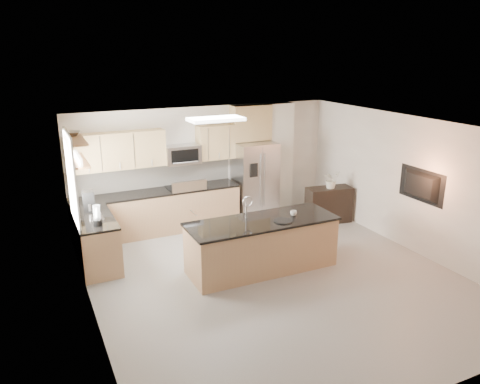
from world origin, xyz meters
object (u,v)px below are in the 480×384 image
cup (293,213)px  platter (283,221)px  coffee_maker (89,202)px  microwave (182,154)px  island (262,245)px  flower_vase (332,175)px  bowl (72,133)px  refrigerator (255,181)px  range (186,207)px  television (418,186)px  blender (97,217)px  kettle (97,213)px  credenza (329,205)px

cup → platter: 0.36m
cup → coffee_maker: coffee_maker is taller
microwave → island: (0.56, -2.63, -1.16)m
flower_vase → bowl: bearing=175.4°
refrigerator → island: refrigerator is taller
refrigerator → range: bearing=178.4°
range → television: (3.51, -3.12, 0.88)m
microwave → platter: microwave is taller
bowl → flower_vase: 5.47m
blender → kettle: (0.05, 0.31, -0.03)m
flower_vase → television: television is taller
microwave → television: size_ratio=0.71×
refrigerator → television: refrigerator is taller
range → refrigerator: refrigerator is taller
blender → microwave: bearing=38.3°
refrigerator → platter: (-0.80, -2.66, 0.05)m
television → blender: bearing=74.0°
cup → blender: size_ratio=0.33×
range → blender: 2.64m
kettle → bowl: bearing=112.0°
range → platter: bearing=-72.3°
coffee_maker → flower_vase: flower_vase is taller
credenza → cup: 2.46m
flower_vase → island: bearing=-150.2°
kettle → television: (5.54, -1.92, 0.31)m
range → television: bearing=-41.6°
television → credenza: bearing=12.5°
blender → bowl: bowl is taller
platter → blender: 3.17m
range → kettle: kettle is taller
refrigerator → coffee_maker: 3.82m
credenza → coffee_maker: coffee_maker is taller
coffee_maker → credenza: bearing=-3.8°
platter → cup: bearing=28.4°
blender → flower_vase: (5.13, 0.44, 0.05)m
island → bowl: (-2.81, 1.85, 1.92)m
island → credenza: (2.49, 1.47, -0.06)m
cup → kettle: (-3.20, 1.33, 0.07)m
flower_vase → credenza: bearing=97.9°
cup → blender: blender is taller
microwave → cup: (1.18, -2.66, -0.66)m
flower_vase → microwave: bearing=158.6°
range → platter: 2.87m
cup → kettle: 3.47m
microwave → island: size_ratio=0.28×
flower_vase → refrigerator: bearing=143.6°
island → credenza: bearing=30.8°
refrigerator → kettle: (-3.68, -1.16, 0.15)m
island → flower_vase: size_ratio=4.32×
bowl → range: bearing=16.1°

